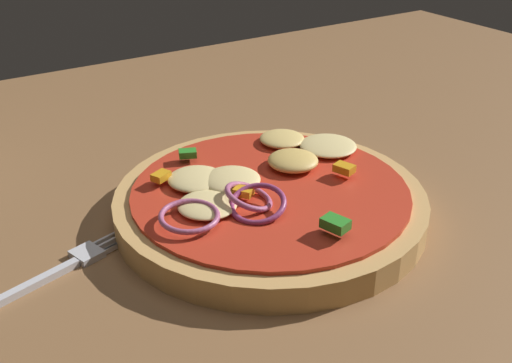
{
  "coord_description": "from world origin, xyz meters",
  "views": [
    {
      "loc": [
        -0.25,
        -0.36,
        0.27
      ],
      "look_at": [
        -0.03,
        -0.0,
        0.05
      ],
      "focal_mm": 43.23,
      "sensor_mm": 36.0,
      "label": 1
    }
  ],
  "objects": [
    {
      "name": "fork",
      "position": [
        -0.2,
        -0.01,
        0.03
      ],
      "size": [
        0.17,
        0.06,
        0.0
      ],
      "color": "silver",
      "rests_on": "dining_table"
    },
    {
      "name": "dining_table",
      "position": [
        0.0,
        0.0,
        0.01
      ],
      "size": [
        1.18,
        0.84,
        0.03
      ],
      "color": "brown",
      "rests_on": "ground"
    },
    {
      "name": "pizza",
      "position": [
        -0.03,
        -0.02,
        0.04
      ],
      "size": [
        0.24,
        0.24,
        0.04
      ],
      "color": "tan",
      "rests_on": "dining_table"
    }
  ]
}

